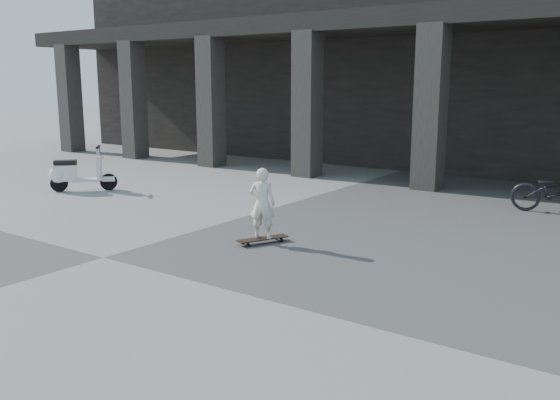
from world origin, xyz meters
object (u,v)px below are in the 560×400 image
Objects in this scene: child at (262,203)px; bicycle at (556,192)px; scooter at (72,174)px; longboard at (263,239)px.

bicycle is at bearing -145.75° from child.
bicycle is (3.49, 5.24, -0.22)m from child.
bicycle is (10.15, 4.11, 0.01)m from scooter.
child is at bearing -55.52° from scooter.
scooter reaches higher than bicycle.
child is 0.68× the size of bicycle.
scooter is (-6.66, 1.13, 0.37)m from longboard.
child reaches higher than longboard.
child reaches higher than scooter.
bicycle is at bearing -23.86° from scooter.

